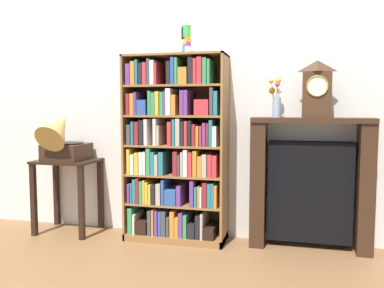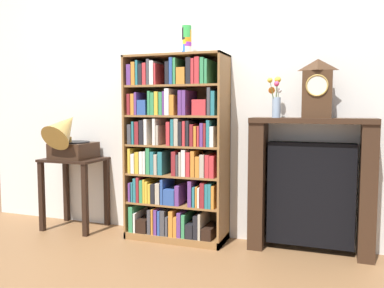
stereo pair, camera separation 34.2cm
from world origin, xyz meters
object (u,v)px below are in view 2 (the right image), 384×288
Objects in this scene: bookshelf at (175,154)px; side_table_left at (75,177)px; gramophone at (69,138)px; cup_stack at (187,41)px; mantel_clock at (317,89)px; fireplace_mantel at (311,187)px; flower_vase at (276,99)px.

side_table_left is (-1.02, -0.03, -0.26)m from bookshelf.
bookshelf is 2.37× the size of side_table_left.
cup_stack is at bearing 7.39° from gramophone.
mantel_clock is (1.15, 0.05, 0.54)m from bookshelf.
gramophone is at bearing -174.42° from bookshelf.
fireplace_mantel is 2.38× the size of mantel_clock.
flower_vase is at bearing 3.25° from bookshelf.
mantel_clock reaches higher than gramophone.
gramophone is at bearing -90.00° from side_table_left.
side_table_left is at bearing -177.32° from fireplace_mantel.
mantel_clock is at bearing 3.98° from gramophone.
cup_stack is 0.89m from flower_vase.
cup_stack is at bearing 3.62° from side_table_left.
cup_stack is 1.64m from side_table_left.
side_table_left is 2.07× the size of flower_vase.
side_table_left is 1.30× the size of gramophone.
gramophone is at bearing -175.36° from fireplace_mantel.
mantel_clock reaches higher than flower_vase.
fireplace_mantel is (2.13, 0.17, -0.34)m from gramophone.
mantel_clock is at bearing 2.04° from side_table_left.
fireplace_mantel is at bearing 3.79° from bookshelf.
bookshelf reaches higher than fireplace_mantel.
fireplace_mantel is at bearing 1.66° from cup_stack.
bookshelf is 1.14m from fireplace_mantel.
fireplace_mantel is (2.13, 0.10, 0.03)m from side_table_left.
mantel_clock is at bearing -36.05° from fireplace_mantel.
fireplace_mantel is at bearing 5.39° from flower_vase.
bookshelf is at bearing -153.73° from cup_stack.
bookshelf is 1.05m from side_table_left.
bookshelf is at bearing 1.45° from side_table_left.
flower_vase reaches higher than gramophone.
fireplace_mantel is at bearing 4.64° from gramophone.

